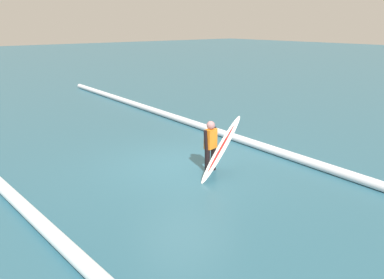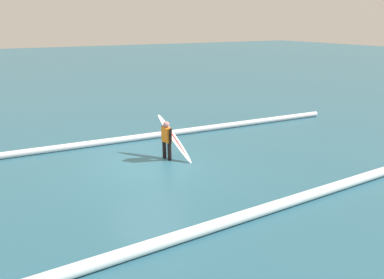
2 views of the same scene
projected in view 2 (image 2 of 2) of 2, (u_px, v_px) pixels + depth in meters
ground_plane at (148, 165)px, 11.99m from camera, size 129.97×129.97×0.00m
surfer at (167, 138)px, 12.34m from camera, size 0.28×0.55×1.36m
surfboard at (174, 138)px, 12.58m from camera, size 0.69×1.78×1.41m
wave_crest_foreground at (56, 148)px, 13.26m from camera, size 25.01×1.94×0.24m
wave_crest_midground at (209, 227)px, 8.12m from camera, size 22.08×0.66×0.28m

